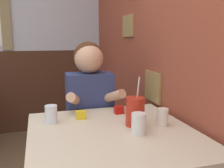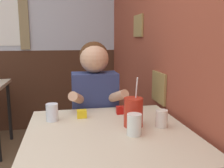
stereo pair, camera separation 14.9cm
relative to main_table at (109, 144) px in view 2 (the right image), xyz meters
The scene contains 10 objects.
brick_wall_right 1.28m from the main_table, 62.67° to the left, with size 0.08×4.54×2.70m.
back_wall 2.51m from the main_table, 109.80° to the left, with size 5.56×0.09×2.70m.
main_table is the anchor object (origin of this frame).
person_seated 0.59m from the main_table, 90.67° to the left, with size 0.42×0.41×1.24m.
cocktail_pitcher 0.22m from the main_table, 19.10° to the left, with size 0.11×0.11×0.28m.
glass_near_pitcher 0.41m from the main_table, 142.50° to the left, with size 0.07×0.07×0.11m.
glass_center 0.19m from the main_table, 32.41° to the right, with size 0.08×0.08×0.11m.
glass_far_side 0.32m from the main_table, ahead, with size 0.07×0.07×0.10m.
condiment_ketchup 0.34m from the main_table, 66.08° to the left, with size 0.06×0.04×0.05m.
condiment_mustard 0.31m from the main_table, 116.17° to the left, with size 0.06×0.04×0.05m.
Camera 2 is at (0.57, -0.97, 1.27)m, focal length 40.00 mm.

